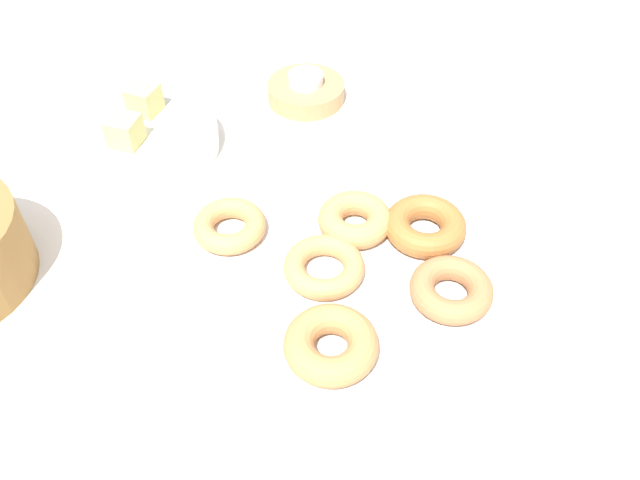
{
  "coord_description": "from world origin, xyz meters",
  "views": [
    {
      "loc": [
        -0.44,
        -0.14,
        0.54
      ],
      "look_at": [
        0.0,
        0.03,
        0.05
      ],
      "focal_mm": 36.93,
      "sensor_mm": 36.0,
      "label": 1
    }
  ],
  "objects_px": {
    "donut_3": "(425,226)",
    "donut_5": "(450,293)",
    "donut_0": "(355,219)",
    "melon_chunk_left": "(125,131)",
    "donut_1": "(324,267)",
    "donut_2": "(229,227)",
    "melon_chunk_right": "(144,100)",
    "candle_holder": "(306,92)",
    "donut_4": "(331,344)",
    "fruit_bowl": "(145,139)",
    "tealight": "(306,79)",
    "donut_plate": "(346,272)"
  },
  "relations": [
    {
      "from": "donut_1",
      "to": "donut_0",
      "type": "bearing_deg",
      "value": -5.48
    },
    {
      "from": "donut_1",
      "to": "candle_holder",
      "type": "distance_m",
      "value": 0.34
    },
    {
      "from": "donut_3",
      "to": "donut_5",
      "type": "xyz_separation_m",
      "value": [
        -0.08,
        -0.05,
        -0.0
      ]
    },
    {
      "from": "melon_chunk_left",
      "to": "melon_chunk_right",
      "type": "distance_m",
      "value": 0.07
    },
    {
      "from": "donut_1",
      "to": "donut_5",
      "type": "relative_size",
      "value": 1.01
    },
    {
      "from": "donut_plate",
      "to": "fruit_bowl",
      "type": "bearing_deg",
      "value": 70.76
    },
    {
      "from": "donut_0",
      "to": "donut_2",
      "type": "height_order",
      "value": "donut_0"
    },
    {
      "from": "tealight",
      "to": "melon_chunk_left",
      "type": "distance_m",
      "value": 0.26
    },
    {
      "from": "fruit_bowl",
      "to": "donut_5",
      "type": "bearing_deg",
      "value": -105.06
    },
    {
      "from": "donut_4",
      "to": "fruit_bowl",
      "type": "height_order",
      "value": "donut_4"
    },
    {
      "from": "melon_chunk_left",
      "to": "donut_0",
      "type": "bearing_deg",
      "value": -93.71
    },
    {
      "from": "melon_chunk_right",
      "to": "donut_4",
      "type": "bearing_deg",
      "value": -125.31
    },
    {
      "from": "donut_0",
      "to": "fruit_bowl",
      "type": "relative_size",
      "value": 0.44
    },
    {
      "from": "donut_3",
      "to": "candle_holder",
      "type": "distance_m",
      "value": 0.31
    },
    {
      "from": "donut_2",
      "to": "melon_chunk_left",
      "type": "bearing_deg",
      "value": 66.03
    },
    {
      "from": "donut_0",
      "to": "melon_chunk_right",
      "type": "height_order",
      "value": "melon_chunk_right"
    },
    {
      "from": "donut_0",
      "to": "donut_3",
      "type": "height_order",
      "value": "same"
    },
    {
      "from": "donut_2",
      "to": "donut_3",
      "type": "xyz_separation_m",
      "value": [
        0.08,
        -0.2,
        0.0
      ]
    },
    {
      "from": "donut_3",
      "to": "donut_4",
      "type": "distance_m",
      "value": 0.19
    },
    {
      "from": "melon_chunk_right",
      "to": "donut_2",
      "type": "bearing_deg",
      "value": -126.98
    },
    {
      "from": "donut_2",
      "to": "tealight",
      "type": "xyz_separation_m",
      "value": [
        0.29,
        0.03,
        0.01
      ]
    },
    {
      "from": "donut_2",
      "to": "donut_5",
      "type": "xyz_separation_m",
      "value": [
        -0.0,
        -0.25,
        0.0
      ]
    },
    {
      "from": "donut_4",
      "to": "donut_2",
      "type": "bearing_deg",
      "value": 56.8
    },
    {
      "from": "donut_0",
      "to": "melon_chunk_left",
      "type": "xyz_separation_m",
      "value": [
        0.02,
        0.3,
        0.02
      ]
    },
    {
      "from": "donut_2",
      "to": "donut_3",
      "type": "relative_size",
      "value": 0.9
    },
    {
      "from": "donut_1",
      "to": "donut_4",
      "type": "height_order",
      "value": "donut_4"
    },
    {
      "from": "tealight",
      "to": "candle_holder",
      "type": "bearing_deg",
      "value": 0.0
    },
    {
      "from": "donut_5",
      "to": "melon_chunk_left",
      "type": "distance_m",
      "value": 0.44
    },
    {
      "from": "donut_4",
      "to": "candle_holder",
      "type": "bearing_deg",
      "value": 25.48
    },
    {
      "from": "donut_plate",
      "to": "melon_chunk_left",
      "type": "height_order",
      "value": "melon_chunk_left"
    },
    {
      "from": "donut_4",
      "to": "candle_holder",
      "type": "height_order",
      "value": "donut_4"
    },
    {
      "from": "melon_chunk_right",
      "to": "candle_holder",
      "type": "bearing_deg",
      "value": -47.91
    },
    {
      "from": "donut_3",
      "to": "melon_chunk_left",
      "type": "height_order",
      "value": "melon_chunk_left"
    },
    {
      "from": "donut_4",
      "to": "donut_5",
      "type": "distance_m",
      "value": 0.13
    },
    {
      "from": "donut_plate",
      "to": "tealight",
      "type": "height_order",
      "value": "tealight"
    },
    {
      "from": "donut_2",
      "to": "tealight",
      "type": "bearing_deg",
      "value": 5.81
    },
    {
      "from": "donut_4",
      "to": "fruit_bowl",
      "type": "bearing_deg",
      "value": 57.35
    },
    {
      "from": "donut_4",
      "to": "tealight",
      "type": "relative_size",
      "value": 1.83
    },
    {
      "from": "donut_0",
      "to": "fruit_bowl",
      "type": "bearing_deg",
      "value": 80.18
    },
    {
      "from": "donut_3",
      "to": "candle_holder",
      "type": "xyz_separation_m",
      "value": [
        0.21,
        0.23,
        -0.02
      ]
    },
    {
      "from": "donut_2",
      "to": "melon_chunk_right",
      "type": "xyz_separation_m",
      "value": [
        0.15,
        0.19,
        0.02
      ]
    },
    {
      "from": "donut_plate",
      "to": "tealight",
      "type": "relative_size",
      "value": 7.33
    },
    {
      "from": "candle_holder",
      "to": "melon_chunk_left",
      "type": "xyz_separation_m",
      "value": [
        -0.21,
        0.15,
        0.04
      ]
    },
    {
      "from": "fruit_bowl",
      "to": "melon_chunk_right",
      "type": "relative_size",
      "value": 5.23
    },
    {
      "from": "fruit_bowl",
      "to": "donut_2",
      "type": "bearing_deg",
      "value": -122.15
    },
    {
      "from": "donut_5",
      "to": "melon_chunk_left",
      "type": "bearing_deg",
      "value": 79.14
    },
    {
      "from": "candle_holder",
      "to": "fruit_bowl",
      "type": "xyz_separation_m",
      "value": [
        -0.18,
        0.15,
        0.0
      ]
    },
    {
      "from": "donut_5",
      "to": "candle_holder",
      "type": "relative_size",
      "value": 0.77
    },
    {
      "from": "donut_0",
      "to": "candle_holder",
      "type": "bearing_deg",
      "value": 33.59
    },
    {
      "from": "candle_holder",
      "to": "melon_chunk_right",
      "type": "bearing_deg",
      "value": 132.09
    }
  ]
}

